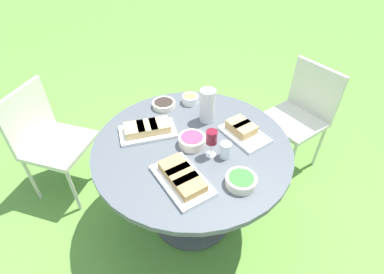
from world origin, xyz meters
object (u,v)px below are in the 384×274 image
dining_table (192,159)px  chair_near_left (47,136)px  water_pitcher (207,106)px  chair_far_back (301,110)px  wine_glass (212,138)px

dining_table → chair_near_left: 1.12m
chair_near_left → water_pitcher: water_pitcher is taller
chair_far_back → water_pitcher: 0.95m
chair_near_left → water_pitcher: size_ratio=3.87×
chair_near_left → dining_table: bearing=80.2°
chair_near_left → water_pitcher: (-0.07, 1.17, 0.32)m
chair_far_back → wine_glass: 1.14m
chair_near_left → water_pitcher: bearing=93.5°
chair_near_left → chair_far_back: same height
dining_table → wine_glass: size_ratio=6.81×
dining_table → water_pitcher: size_ratio=5.30×
water_pitcher → chair_far_back: bearing=123.8°
chair_near_left → chair_far_back: bearing=106.5°
chair_near_left → chair_far_back: (-0.57, 1.92, 0.00)m
chair_near_left → wine_glass: bearing=77.6°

